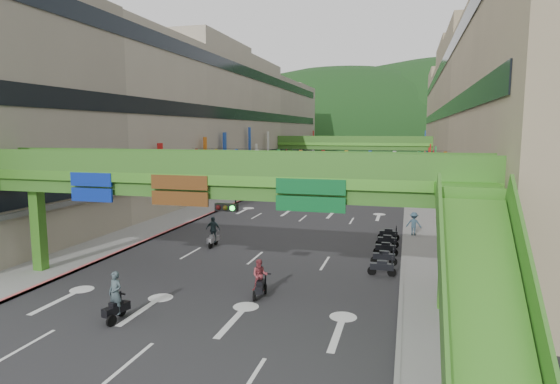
{
  "coord_description": "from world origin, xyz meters",
  "views": [
    {
      "loc": [
        9.19,
        -15.56,
        8.12
      ],
      "look_at": [
        0.0,
        18.0,
        3.5
      ],
      "focal_mm": 30.0,
      "sensor_mm": 36.0,
      "label": 1
    }
  ],
  "objects": [
    {
      "name": "pedestrian_blue",
      "position": [
        9.8,
        20.88,
        0.89
      ],
      "size": [
        0.9,
        0.65,
        1.77
      ],
      "primitive_type": "imported",
      "rotation": [
        0.0,
        0.0,
        2.99
      ],
      "color": "#324C5D",
      "rests_on": "ground"
    },
    {
      "name": "overpass_far",
      "position": [
        0.0,
        65.0,
        5.4
      ],
      "size": [
        28.0,
        2.2,
        7.1
      ],
      "color": "#4C9E2D",
      "rests_on": "ground"
    },
    {
      "name": "scooter_rider_far",
      "position": [
        -3.48,
        49.62,
        0.94
      ],
      "size": [
        0.8,
        1.6,
        1.89
      ],
      "color": "maroon",
      "rests_on": "ground"
    },
    {
      "name": "sidewalk_right",
      "position": [
        11.0,
        50.0,
        0.07
      ],
      "size": [
        4.0,
        140.0,
        0.15
      ],
      "primitive_type": "cube",
      "color": "gray",
      "rests_on": "ground"
    },
    {
      "name": "scooter_rider_mid",
      "position": [
        2.45,
        5.35,
        0.98
      ],
      "size": [
        0.87,
        1.58,
        1.92
      ],
      "color": "black",
      "rests_on": "ground"
    },
    {
      "name": "parked_scooter_row",
      "position": [
        8.0,
        14.79,
        0.52
      ],
      "size": [
        1.6,
        9.35,
        1.08
      ],
      "color": "black",
      "rests_on": "ground"
    },
    {
      "name": "road_slab",
      "position": [
        0.0,
        50.0,
        0.01
      ],
      "size": [
        18.0,
        140.0,
        0.02
      ],
      "primitive_type": "cube",
      "color": "#28282B",
      "rests_on": "ground"
    },
    {
      "name": "hill_right",
      "position": [
        25.0,
        180.0,
        0.0
      ],
      "size": [
        208.0,
        176.0,
        128.0
      ],
      "primitive_type": "ellipsoid",
      "color": "#1C4419",
      "rests_on": "ground"
    },
    {
      "name": "ground",
      "position": [
        0.0,
        0.0,
        0.0
      ],
      "size": [
        320.0,
        320.0,
        0.0
      ],
      "primitive_type": "plane",
      "color": "black",
      "rests_on": "ground"
    },
    {
      "name": "curb_right",
      "position": [
        9.1,
        50.0,
        0.09
      ],
      "size": [
        0.2,
        140.0,
        0.18
      ],
      "primitive_type": "cube",
      "color": "gray",
      "rests_on": "ground"
    },
    {
      "name": "scooter_rider_left",
      "position": [
        -3.75,
        14.0,
        1.09
      ],
      "size": [
        1.08,
        1.6,
        2.15
      ],
      "color": "gray",
      "rests_on": "ground"
    },
    {
      "name": "car_yellow",
      "position": [
        0.33,
        62.73,
        0.68
      ],
      "size": [
        2.09,
        4.15,
        1.36
      ],
      "primitive_type": "imported",
      "rotation": [
        0.0,
        0.0,
        0.12
      ],
      "color": "yellow",
      "rests_on": "ground"
    },
    {
      "name": "hill_left",
      "position": [
        -15.0,
        160.0,
        0.0
      ],
      "size": [
        168.0,
        140.0,
        112.0
      ],
      "primitive_type": "ellipsoid",
      "color": "#1C4419",
      "rests_on": "ground"
    },
    {
      "name": "bunting_string",
      "position": [
        0.0,
        30.0,
        5.96
      ],
      "size": [
        26.0,
        0.36,
        0.47
      ],
      "color": "black",
      "rests_on": "ground"
    },
    {
      "name": "overpass_near",
      "position": [
        0.93,
        5.38,
        5.21
      ],
      "size": [
        28.0,
        12.27,
        7.1
      ],
      "color": "#4C9E2D",
      "rests_on": "ground"
    },
    {
      "name": "building_row_left",
      "position": [
        -18.93,
        50.0,
        9.46
      ],
      "size": [
        12.8,
        95.0,
        19.0
      ],
      "color": "#9E937F",
      "rests_on": "ground"
    },
    {
      "name": "pedestrian_dark",
      "position": [
        11.97,
        17.29,
        0.9
      ],
      "size": [
        1.12,
        0.63,
        1.79
      ],
      "primitive_type": "imported",
      "rotation": [
        0.0,
        0.0,
        -0.19
      ],
      "color": "black",
      "rests_on": "ground"
    },
    {
      "name": "building_row_right",
      "position": [
        18.93,
        50.0,
        9.46
      ],
      "size": [
        12.8,
        95.0,
        19.0
      ],
      "color": "gray",
      "rests_on": "ground"
    },
    {
      "name": "curb_left",
      "position": [
        -9.1,
        50.0,
        0.09
      ],
      "size": [
        0.2,
        140.0,
        0.18
      ],
      "primitive_type": "cube",
      "color": "#CC5959",
      "rests_on": "ground"
    },
    {
      "name": "sidewalk_left",
      "position": [
        -11.0,
        50.0,
        0.07
      ],
      "size": [
        4.0,
        140.0,
        0.15
      ],
      "primitive_type": "cube",
      "color": "gray",
      "rests_on": "ground"
    },
    {
      "name": "scooter_rider_near",
      "position": [
        -2.59,
        1.0,
        1.04
      ],
      "size": [
        0.78,
        1.58,
        2.19
      ],
      "color": "black",
      "rests_on": "ground"
    },
    {
      "name": "car_silver",
      "position": [
        -2.26,
        35.0,
        0.72
      ],
      "size": [
        1.61,
        4.38,
        1.43
      ],
      "primitive_type": "imported",
      "rotation": [
        0.0,
        0.0,
        0.02
      ],
      "color": "#A6A6AF",
      "rests_on": "ground"
    },
    {
      "name": "pedestrian_red",
      "position": [
        12.2,
        28.53,
        0.86
      ],
      "size": [
        1.01,
        0.91,
        1.72
      ],
      "primitive_type": "imported",
      "rotation": [
        0.0,
        0.0,
        0.37
      ],
      "color": "#AD123F",
      "rests_on": "ground"
    }
  ]
}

